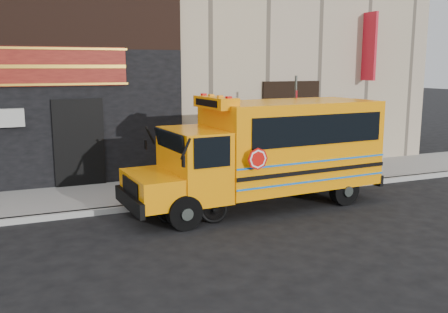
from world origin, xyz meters
name	(u,v)px	position (x,y,z in m)	size (l,w,h in m)	color
ground	(256,230)	(0.00, 0.00, 0.00)	(120.00, 120.00, 0.00)	black
curb	(214,199)	(0.00, 2.60, 0.07)	(40.00, 0.20, 0.15)	#9D9D97
sidewalk	(196,187)	(0.00, 4.10, 0.07)	(40.00, 3.00, 0.15)	gray
building	(140,3)	(-0.04, 10.45, 6.13)	(20.00, 10.70, 12.00)	tan
school_bus	(270,149)	(1.26, 1.80, 1.51)	(7.04, 2.73, 2.92)	black
sign_pole	(295,127)	(2.80, 3.12, 1.86)	(0.13, 0.28, 3.39)	#363D39
bicycle	(191,203)	(-1.21, 1.00, 0.51)	(0.48, 1.69, 1.01)	black
cyclist	(190,190)	(-1.22, 1.03, 0.81)	(0.59, 0.39, 1.63)	black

